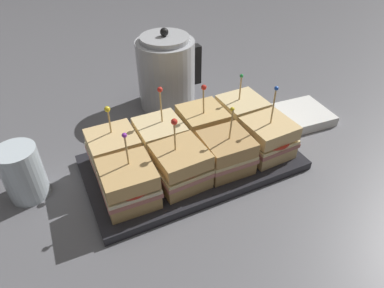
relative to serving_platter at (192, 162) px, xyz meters
The scene contains 13 objects.
ground_plane 0.01m from the serving_platter, ahead, with size 6.00×6.00×0.00m, color slate.
serving_platter is the anchor object (origin of this frame).
sandwich_front_far_left 0.17m from the serving_platter, 160.84° to the right, with size 0.10×0.10×0.14m.
sandwich_front_center_left 0.08m from the serving_platter, 133.87° to the right, with size 0.10×0.10×0.14m.
sandwich_front_center_right 0.08m from the serving_platter, 44.71° to the right, with size 0.10×0.10×0.14m.
sandwich_front_far_right 0.17m from the serving_platter, 18.06° to the right, with size 0.10×0.10×0.16m.
sandwich_back_far_left 0.16m from the serving_platter, 162.03° to the left, with size 0.10×0.10×0.14m.
sandwich_back_center_left 0.08m from the serving_platter, 133.55° to the left, with size 0.10×0.10×0.15m.
sandwich_back_center_right 0.09m from the serving_platter, 45.16° to the left, with size 0.10×0.10×0.14m.
sandwich_back_far_right 0.17m from the serving_platter, 18.40° to the left, with size 0.10×0.10×0.14m.
kettle_steel 0.28m from the serving_platter, 78.17° to the left, with size 0.17×0.15×0.20m.
drinking_glass 0.33m from the serving_platter, 168.57° to the left, with size 0.07×0.07×0.11m.
napkin_stack 0.33m from the serving_platter, ahead, with size 0.13×0.13×0.02m.
Camera 1 is at (-0.24, -0.49, 0.48)m, focal length 32.00 mm.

